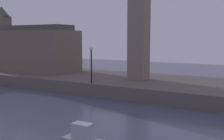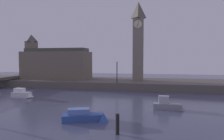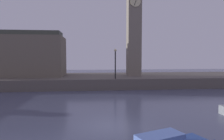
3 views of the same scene
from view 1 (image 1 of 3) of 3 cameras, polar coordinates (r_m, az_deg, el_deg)
The scene contains 4 objects.
far_embankment at distance 36.98m, azimuth -2.20°, elevation -2.39°, with size 70.00×12.00×1.50m, color #5B544C.
clock_tower at distance 33.70m, azimuth 5.68°, elevation 12.44°, with size 2.33×2.37×16.39m.
parliament_hall at distance 45.43m, azimuth -16.93°, elevation 4.38°, with size 15.21×6.54×10.33m.
streetlamp at distance 31.01m, azimuth -4.33°, elevation 1.96°, with size 0.36×0.36×4.10m.
Camera 1 is at (19.21, -11.04, 6.63)m, focal length 43.86 mm.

